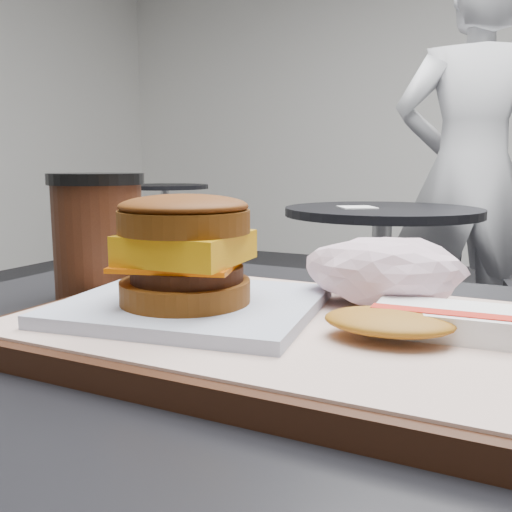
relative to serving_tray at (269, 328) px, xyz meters
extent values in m
cube|color=black|center=(0.03, 0.00, -0.03)|extent=(0.80, 0.60, 0.04)
cube|color=black|center=(0.00, 0.00, 0.00)|extent=(0.38, 0.28, 0.02)
cube|color=beige|center=(0.00, 0.00, 0.01)|extent=(0.36, 0.26, 0.00)
cube|color=silver|center=(-0.06, -0.01, 0.02)|extent=(0.21, 0.20, 0.01)
cylinder|color=brown|center=(-0.06, -0.02, 0.03)|extent=(0.11, 0.11, 0.02)
cylinder|color=black|center=(-0.06, -0.02, 0.04)|extent=(0.10, 0.10, 0.01)
cube|color=orange|center=(-0.06, -0.02, 0.05)|extent=(0.11, 0.11, 0.00)
cube|color=#E1A30E|center=(-0.06, -0.03, 0.06)|extent=(0.09, 0.09, 0.02)
cylinder|color=#64380E|center=(-0.06, -0.02, 0.08)|extent=(0.11, 0.11, 0.02)
ellipsoid|color=#68330E|center=(-0.06, -0.02, 0.09)|extent=(0.11, 0.11, 0.02)
cube|color=white|center=(0.13, 0.01, 0.02)|extent=(0.09, 0.06, 0.02)
cube|color=red|center=(0.13, 0.00, 0.03)|extent=(0.09, 0.02, 0.00)
ellipsoid|color=#BA781D|center=(0.10, -0.02, 0.02)|extent=(0.09, 0.07, 0.01)
cylinder|color=#3A1A0D|center=(-0.21, 0.05, 0.05)|extent=(0.09, 0.09, 0.12)
cylinder|color=black|center=(-0.21, 0.05, 0.11)|extent=(0.09, 0.09, 0.01)
cylinder|color=black|center=(-0.32, 1.65, -0.77)|extent=(0.44, 0.44, 0.02)
cylinder|color=#A5A5AA|center=(-0.32, 1.65, -0.41)|extent=(0.07, 0.07, 0.70)
cylinder|color=black|center=(-0.32, 1.65, -0.04)|extent=(0.70, 0.70, 0.03)
cube|color=white|center=(-0.40, 1.60, -0.03)|extent=(0.17, 0.17, 0.00)
imported|color=silver|center=(-0.09, 2.16, 0.08)|extent=(0.72, 0.58, 1.72)
cylinder|color=black|center=(-2.37, 3.20, -0.77)|extent=(0.40, 0.40, 0.02)
cylinder|color=#A5A5AA|center=(-2.37, 3.20, -0.41)|extent=(0.06, 0.06, 0.70)
cylinder|color=black|center=(-2.37, 3.20, -0.04)|extent=(0.66, 0.66, 0.03)
camera|label=1|loc=(0.18, -0.38, 0.12)|focal=40.00mm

